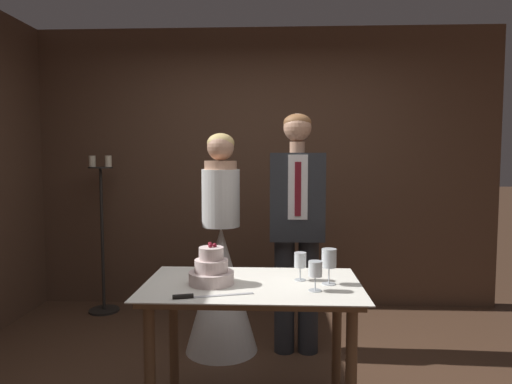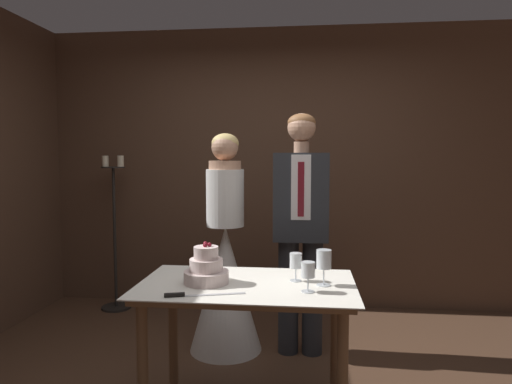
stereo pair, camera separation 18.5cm
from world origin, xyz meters
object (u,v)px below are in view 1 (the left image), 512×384
Objects in this scene: cake_table at (252,303)px; wine_glass_far at (300,261)px; cake_knife at (198,296)px; wine_glass_near at (315,270)px; bride at (221,272)px; wine_glass_middle at (329,259)px; tiered_cake at (211,270)px; groom at (297,221)px; candle_stand at (102,243)px.

wine_glass_far is at bearing 15.55° from cake_table.
cake_knife is 0.62m from wine_glass_far.
bride reaches higher than wine_glass_near.
wine_glass_near is 0.09× the size of bride.
wine_glass_middle is (0.08, 0.13, 0.03)m from wine_glass_near.
tiered_cake is 1.07m from groom.
wine_glass_far is (0.48, 0.09, 0.03)m from tiered_cake.
wine_glass_near is at bearing -45.43° from candle_stand.
groom is (0.28, 0.91, 0.32)m from cake_table.
groom reaches higher than bride.
wine_glass_middle is 0.13× the size of candle_stand.
cake_knife is 0.24× the size of bride.
tiered_cake is 0.14× the size of groom.
wine_glass_far is 0.11× the size of candle_stand.
bride is (-0.06, 0.93, -0.25)m from tiered_cake.
cake_knife is at bearing -57.98° from candle_stand.
candle_stand is (-1.49, 1.72, -0.01)m from cake_table.
tiered_cake is at bearing -86.28° from bride.
wine_glass_far is (-0.07, 0.20, 0.00)m from wine_glass_near.
cake_table is at bearing 5.02° from tiered_cake.
bride is 1.46m from candle_stand.
tiered_cake is 0.63m from wine_glass_middle.
wine_glass_middle is 0.17m from wine_glass_far.
wine_glass_middle reaches higher than wine_glass_far.
wine_glass_near is (0.58, 0.14, 0.10)m from cake_knife.
wine_glass_far is 0.09× the size of groom.
cake_table is 6.09× the size of wine_glass_middle.
cake_knife is 2.53× the size of wine_glass_near.
groom reaches higher than cake_knife.
wine_glass_far is 0.85m from groom.
wine_glass_middle is 1.19m from bride.
wine_glass_near is 0.80× the size of wine_glass_middle.
tiered_cake is 0.62× the size of cake_knife.
cake_table is at bearing 29.86° from cake_knife.
wine_glass_middle is at bearing -81.78° from groom.
cake_knife reaches higher than cake_table.
cake_table is 3.00× the size of cake_knife.
wine_glass_far reaches higher than wine_glass_near.
cake_knife is 1.30m from groom.
groom is (0.56, -0.00, 0.39)m from bride.
wine_glass_middle is at bearing -25.27° from wine_glass_far.
bride reaches higher than wine_glass_middle.
tiered_cake is 2.17m from candle_stand.
groom is 1.98m from candle_stand.
groom is (-0.13, 0.91, 0.07)m from wine_glass_middle.
wine_glass_far is 2.42m from candle_stand.
bride is (-0.28, 0.91, -0.07)m from cake_table.
groom reaches higher than tiered_cake.
wine_glass_near is 2.60m from candle_stand.
bride is at bearing 93.72° from tiered_cake.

